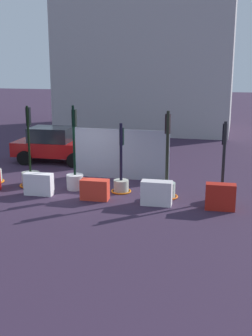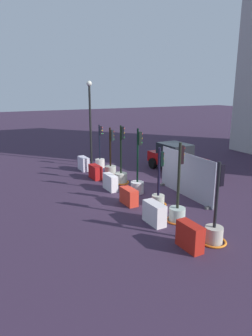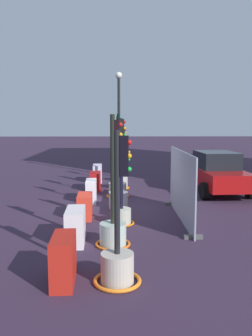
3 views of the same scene
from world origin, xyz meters
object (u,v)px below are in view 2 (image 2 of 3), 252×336
object	(u,v)px
traffic_light_4	(158,195)
construction_barrier_1	(95,172)
traffic_light_5	(177,209)
car_red_compact	(176,158)
construction_barrier_0	(84,164)
construction_barrier_2	(110,182)
construction_barrier_3	(129,196)
traffic_light_3	(137,182)
construction_barrier_5	(190,236)
street_lamp_post	(90,114)
traffic_light_1	(111,167)
traffic_light_6	(214,230)
traffic_light_2	(121,175)
traffic_light_0	(100,159)
construction_barrier_4	(154,213)

from	to	relation	value
traffic_light_4	construction_barrier_1	xyz separation A→B (m)	(-5.23, -1.13, -0.09)
traffic_light_4	traffic_light_5	distance (m)	1.83
traffic_light_5	car_red_compact	xyz separation A→B (m)	(-6.45, 4.41, 0.34)
construction_barrier_0	construction_barrier_2	bearing A→B (deg)	0.26
traffic_light_5	construction_barrier_3	xyz separation A→B (m)	(-2.50, -0.94, -0.16)
traffic_light_3	construction_barrier_5	distance (m)	5.80
construction_barrier_5	street_lamp_post	xyz separation A→B (m)	(-12.74, 1.09, 3.02)
construction_barrier_3	street_lamp_post	bearing A→B (deg)	172.31
traffic_light_3	construction_barrier_3	xyz separation A→B (m)	(1.19, -1.08, -0.20)
traffic_light_1	car_red_compact	xyz separation A→B (m)	(0.94, 4.19, 0.40)
traffic_light_4	car_red_compact	bearing A→B (deg)	137.87
traffic_light_6	traffic_light_3	bearing A→B (deg)	179.74
construction_barrier_3	traffic_light_6	bearing A→B (deg)	13.13
traffic_light_1	construction_barrier_3	xyz separation A→B (m)	(4.88, -1.17, -0.09)
traffic_light_2	traffic_light_5	size ratio (longest dim) A/B	1.01
construction_barrier_3	car_red_compact	xyz separation A→B (m)	(-3.94, 5.36, 0.49)
traffic_light_0	street_lamp_post	distance (m)	3.24
construction_barrier_2	street_lamp_post	distance (m)	6.80
construction_barrier_0	street_lamp_post	xyz separation A→B (m)	(-1.58, 1.10, 3.04)
construction_barrier_4	construction_barrier_1	bearing A→B (deg)	179.50
construction_barrier_5	construction_barrier_3	bearing A→B (deg)	-179.69
traffic_light_3	street_lamp_post	size ratio (longest dim) A/B	0.58
traffic_light_1	traffic_light_4	world-z (taller)	traffic_light_1
traffic_light_0	traffic_light_2	distance (m)	3.77
traffic_light_4	traffic_light_6	xyz separation A→B (m)	(3.84, -0.11, -0.01)
traffic_light_3	street_lamp_post	bearing A→B (deg)	179.78
traffic_light_2	car_red_compact	size ratio (longest dim) A/B	0.77
traffic_light_2	construction_barrier_0	size ratio (longest dim) A/B	3.06
construction_barrier_2	traffic_light_0	bearing A→B (deg)	165.26
traffic_light_1	construction_barrier_2	bearing A→B (deg)	-23.46
construction_barrier_4	car_red_compact	xyz separation A→B (m)	(-6.24, 5.37, 0.44)
construction_barrier_5	traffic_light_3	bearing A→B (deg)	169.48
construction_barrier_0	construction_barrier_4	xyz separation A→B (m)	(8.96, -0.03, -0.01)
car_red_compact	traffic_light_6	bearing A→B (deg)	-26.91
traffic_light_3	construction_barrier_0	size ratio (longest dim) A/B	3.11
traffic_light_0	traffic_light_1	size ratio (longest dim) A/B	0.98
construction_barrier_3	construction_barrier_4	size ratio (longest dim) A/B	0.95
traffic_light_4	construction_barrier_1	size ratio (longest dim) A/B	2.50
construction_barrier_1	construction_barrier_5	size ratio (longest dim) A/B	1.05
traffic_light_0	traffic_light_1	xyz separation A→B (m)	(1.98, -0.07, -0.08)
construction_barrier_4	traffic_light_0	bearing A→B (deg)	172.19
construction_barrier_5	car_red_compact	bearing A→B (deg)	147.76
traffic_light_2	construction_barrier_1	xyz separation A→B (m)	(-1.44, -1.01, -0.05)
traffic_light_5	construction_barrier_4	world-z (taller)	traffic_light_5
traffic_light_1	traffic_light_2	distance (m)	1.78
traffic_light_2	construction_barrier_1	bearing A→B (deg)	-144.96
traffic_light_5	street_lamp_post	size ratio (longest dim) A/B	0.57
traffic_light_1	car_red_compact	distance (m)	4.31
construction_barrier_1	car_red_compact	distance (m)	5.37
construction_barrier_5	traffic_light_6	bearing A→B (deg)	89.09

